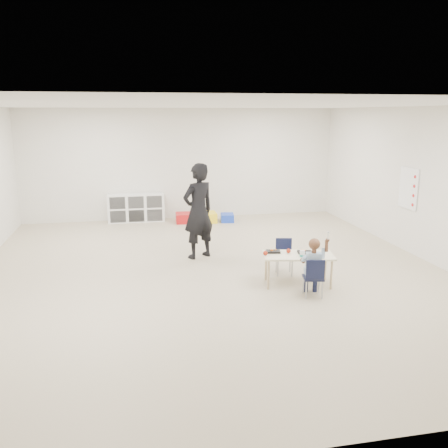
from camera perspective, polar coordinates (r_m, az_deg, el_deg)
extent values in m
plane|color=#BCAA91|center=(8.19, -1.37, -5.85)|extent=(9.00, 9.00, 0.00)
plane|color=white|center=(7.74, -1.49, 14.13)|extent=(9.00, 9.00, 0.00)
cube|color=white|center=(12.26, -5.10, 7.19)|extent=(8.00, 0.02, 2.80)
cube|color=white|center=(3.63, 11.11, -7.60)|extent=(8.00, 0.02, 2.80)
cube|color=white|center=(9.39, 23.44, 4.32)|extent=(0.02, 9.00, 2.80)
cube|color=beige|center=(7.58, 8.92, -3.74)|extent=(1.18, 0.75, 0.03)
cube|color=black|center=(7.66, 9.69, -3.35)|extent=(0.25, 0.20, 0.03)
cube|color=black|center=(7.62, 5.94, -3.31)|extent=(0.25, 0.20, 0.03)
cube|color=white|center=(7.43, 9.41, -3.56)|extent=(0.08, 0.08, 0.10)
ellipsoid|color=tan|center=(7.49, 11.25, -3.64)|extent=(0.09, 0.09, 0.07)
sphere|color=#A1220E|center=(7.61, 7.76, -3.22)|extent=(0.07, 0.07, 0.07)
sphere|color=#A1220E|center=(7.45, 4.99, -3.51)|extent=(0.07, 0.07, 0.07)
cube|color=white|center=(12.13, -10.53, 1.94)|extent=(1.40, 0.40, 0.70)
cube|color=white|center=(9.90, 21.32, 4.03)|extent=(0.02, 0.60, 0.80)
imported|color=black|center=(8.83, -3.11, 1.56)|extent=(0.78, 0.68, 1.79)
cube|color=red|center=(11.89, -4.90, 0.74)|extent=(0.39, 0.49, 0.23)
cube|color=yellow|center=(11.92, -1.92, 0.83)|extent=(0.39, 0.50, 0.24)
cube|color=blue|center=(11.95, 0.39, 0.77)|extent=(0.37, 0.44, 0.20)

